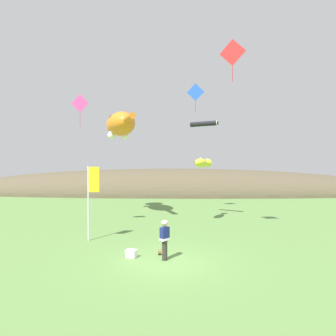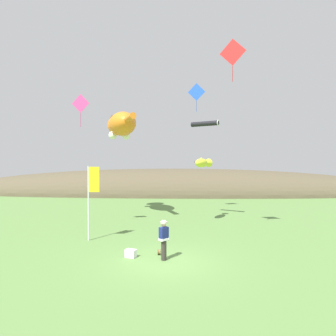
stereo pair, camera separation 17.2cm
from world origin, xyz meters
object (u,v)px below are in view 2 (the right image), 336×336
kite_giant_cat (121,125)px  kite_diamond_pink (81,104)px  festival_banner_pole (91,192)px  kite_diamond_blue (197,92)px  festival_attendant (164,239)px  kite_spool (159,252)px  picnic_cooler (131,253)px  kite_fish_windsock (203,163)px  kite_tube_streamer (205,124)px  kite_diamond_red (233,52)px

kite_giant_cat → kite_diamond_pink: (-1.47, -5.74, 0.64)m
festival_banner_pole → kite_diamond_blue: bearing=54.2°
festival_attendant → kite_diamond_blue: (2.12, 11.93, 9.22)m
kite_spool → festival_banner_pole: size_ratio=0.06×
picnic_cooler → kite_diamond_blue: bearing=72.5°
kite_spool → festival_attendant: bearing=-71.0°
kite_spool → kite_giant_cat: kite_giant_cat is taller
kite_fish_windsock → kite_diamond_pink: bearing=-160.3°
kite_tube_streamer → picnic_cooler: bearing=-115.0°
picnic_cooler → kite_diamond_pink: 10.29m
picnic_cooler → festival_banner_pole: festival_banner_pole is taller
festival_attendant → kite_diamond_red: size_ratio=0.73×
kite_spool → kite_diamond_blue: kite_diamond_blue is taller
kite_diamond_blue → picnic_cooler: bearing=-107.5°
kite_diamond_red → kite_tube_streamer: bearing=101.5°
kite_spool → festival_banner_pole: 5.30m
festival_attendant → kite_diamond_blue: 15.23m
kite_tube_streamer → kite_diamond_blue: size_ratio=0.89×
kite_giant_cat → festival_banner_pole: bearing=-90.7°
picnic_cooler → kite_diamond_red: kite_diamond_red is taller
kite_fish_windsock → kite_spool: bearing=-109.0°
festival_attendant → picnic_cooler: festival_attendant is taller
picnic_cooler → kite_fish_windsock: (3.92, 8.11, 4.12)m
kite_spool → kite_giant_cat: size_ratio=0.04×
picnic_cooler → kite_diamond_red: bearing=34.5°
festival_attendant → kite_spool: 1.15m
picnic_cooler → kite_giant_cat: (-2.56, 11.00, 7.23)m
festival_banner_pole → kite_fish_windsock: 8.58m
kite_spool → picnic_cooler: picnic_cooler is taller
kite_diamond_red → kite_diamond_pink: (-9.27, 1.66, -2.50)m
kite_diamond_red → kite_fish_windsock: bearing=106.2°
kite_spool → kite_diamond_pink: bearing=137.6°
picnic_cooler → kite_fish_windsock: 9.90m
festival_banner_pole → picnic_cooler: bearing=-46.8°
kite_diamond_blue → kite_diamond_pink: 10.19m
kite_diamond_blue → kite_diamond_red: kite_diamond_red is taller
kite_tube_streamer → kite_diamond_pink: (-8.19, -3.63, 0.84)m
festival_banner_pole → kite_diamond_pink: 6.02m
picnic_cooler → kite_fish_windsock: kite_fish_windsock is taller
kite_tube_streamer → kite_diamond_pink: size_ratio=1.01×
kite_diamond_pink → kite_diamond_red: bearing=-10.2°
kite_giant_cat → kite_diamond_pink: kite_diamond_pink is taller
kite_spool → kite_fish_windsock: size_ratio=0.11×
kite_diamond_red → festival_banner_pole: bearing=-174.5°
kite_diamond_blue → kite_spool: bearing=-102.1°
kite_fish_windsock → kite_diamond_pink: 9.25m
festival_banner_pole → kite_diamond_blue: kite_diamond_blue is taller
kite_giant_cat → picnic_cooler: bearing=-76.9°
kite_tube_streamer → kite_diamond_pink: kite_diamond_pink is taller
kite_giant_cat → kite_diamond_blue: bearing=5.4°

